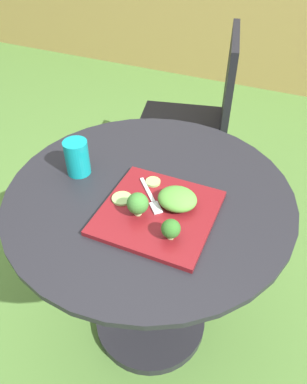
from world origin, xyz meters
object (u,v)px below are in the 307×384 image
patio_chair (202,113)px  drinking_glass (78,158)px  salad_plate (158,212)px  fork (151,198)px

patio_chair → drinking_glass: 0.86m
salad_plate → drinking_glass: drinking_glass is taller
drinking_glass → fork: bearing=-9.8°
salad_plate → patio_chair: bearing=99.4°
drinking_glass → fork: drinking_glass is taller
patio_chair → fork: bearing=-82.5°
salad_plate → drinking_glass: bearing=164.9°
patio_chair → salad_plate: patio_chair is taller
patio_chair → salad_plate: bearing=-80.6°
patio_chair → salad_plate: size_ratio=3.05×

